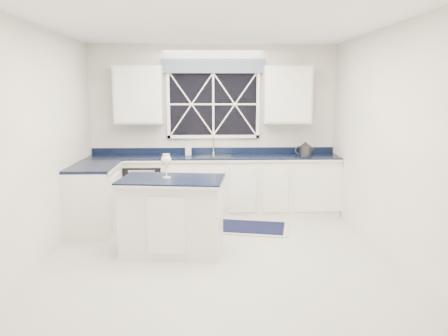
{
  "coord_description": "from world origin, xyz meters",
  "views": [
    {
      "loc": [
        -0.07,
        -4.92,
        1.96
      ],
      "look_at": [
        0.11,
        0.4,
        1.02
      ],
      "focal_mm": 35.0,
      "sensor_mm": 36.0,
      "label": 1
    }
  ],
  "objects_px": {
    "faucet": "(213,145)",
    "soap_bottle": "(188,149)",
    "island": "(173,215)",
    "dishwasher": "(145,189)",
    "kettle": "(305,149)",
    "wine_glass": "(166,161)"
  },
  "relations": [
    {
      "from": "faucet",
      "to": "soap_bottle",
      "type": "distance_m",
      "value": 0.42
    },
    {
      "from": "faucet",
      "to": "island",
      "type": "relative_size",
      "value": 0.23
    },
    {
      "from": "island",
      "to": "soap_bottle",
      "type": "bearing_deg",
      "value": 93.55
    },
    {
      "from": "dishwasher",
      "to": "kettle",
      "type": "relative_size",
      "value": 2.55
    },
    {
      "from": "soap_bottle",
      "to": "dishwasher",
      "type": "bearing_deg",
      "value": -171.05
    },
    {
      "from": "kettle",
      "to": "soap_bottle",
      "type": "xyz_separation_m",
      "value": [
        -1.87,
        0.13,
        -0.0
      ]
    },
    {
      "from": "dishwasher",
      "to": "wine_glass",
      "type": "height_order",
      "value": "wine_glass"
    },
    {
      "from": "dishwasher",
      "to": "kettle",
      "type": "xyz_separation_m",
      "value": [
        2.56,
        -0.02,
        0.63
      ]
    },
    {
      "from": "island",
      "to": "soap_bottle",
      "type": "xyz_separation_m",
      "value": [
        0.11,
        1.79,
        0.58
      ]
    },
    {
      "from": "faucet",
      "to": "soap_bottle",
      "type": "height_order",
      "value": "faucet"
    },
    {
      "from": "dishwasher",
      "to": "wine_glass",
      "type": "bearing_deg",
      "value": -72.8
    },
    {
      "from": "island",
      "to": "dishwasher",
      "type": "bearing_deg",
      "value": 116.09
    },
    {
      "from": "dishwasher",
      "to": "faucet",
      "type": "distance_m",
      "value": 1.31
    },
    {
      "from": "faucet",
      "to": "kettle",
      "type": "distance_m",
      "value": 1.48
    },
    {
      "from": "wine_glass",
      "to": "soap_bottle",
      "type": "xyz_separation_m",
      "value": [
        0.18,
        1.76,
        -0.08
      ]
    },
    {
      "from": "faucet",
      "to": "wine_glass",
      "type": "height_order",
      "value": "faucet"
    },
    {
      "from": "kettle",
      "to": "island",
      "type": "bearing_deg",
      "value": -137.51
    },
    {
      "from": "kettle",
      "to": "wine_glass",
      "type": "bearing_deg",
      "value": -139.01
    },
    {
      "from": "wine_glass",
      "to": "kettle",
      "type": "bearing_deg",
      "value": 38.54
    },
    {
      "from": "dishwasher",
      "to": "soap_bottle",
      "type": "bearing_deg",
      "value": 8.95
    },
    {
      "from": "wine_glass",
      "to": "soap_bottle",
      "type": "bearing_deg",
      "value": 84.16
    },
    {
      "from": "wine_glass",
      "to": "soap_bottle",
      "type": "distance_m",
      "value": 1.77
    }
  ]
}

